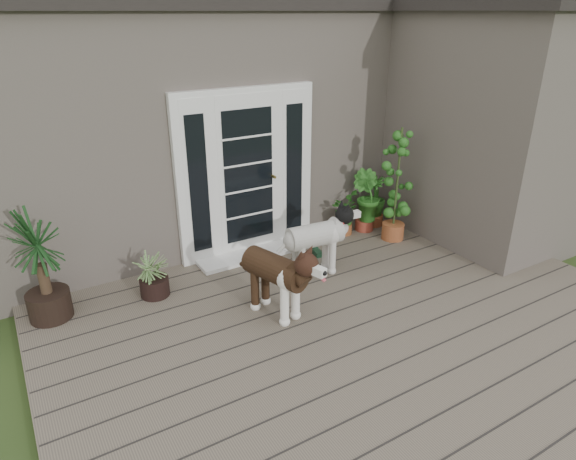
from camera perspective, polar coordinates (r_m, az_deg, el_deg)
deck at (r=5.36m, az=8.55°, el=-11.09°), size 6.20×4.60×0.12m
house_main at (r=8.25m, az=-10.09°, el=12.60°), size 7.40×4.00×3.10m
roof_main at (r=8.11m, az=-10.99°, el=24.10°), size 7.60×4.20×0.20m
house_wing at (r=7.46m, az=21.56°, el=10.16°), size 1.60×2.40×3.10m
roof_wing at (r=7.30m, az=23.64°, el=22.77°), size 1.80×2.60×0.20m
door_unit at (r=6.44m, az=-4.70°, el=6.48°), size 1.90×0.14×2.15m
door_step at (r=6.66m, az=-3.63°, el=-2.62°), size 1.60×0.40×0.05m
brindle_dog at (r=5.23m, az=-1.48°, el=-5.87°), size 0.67×1.03×0.79m
white_dog at (r=6.03m, az=3.08°, el=-1.81°), size 0.95×0.47×0.76m
spider_plant at (r=5.81m, az=-15.19°, el=-4.70°), size 0.58×0.58×0.58m
yucca at (r=5.65m, az=-26.37°, el=-3.84°), size 1.04×1.04×1.20m
herb_a at (r=7.22m, az=6.44°, el=1.58°), size 0.60×0.60×0.54m
herb_b at (r=7.37m, az=8.83°, el=2.48°), size 0.59×0.59×0.68m
herb_c at (r=7.59m, az=9.79°, el=2.80°), size 0.44×0.44×0.62m
sapling at (r=6.98m, az=12.37°, el=5.22°), size 0.57×0.57×1.65m
clog_left at (r=6.44m, az=1.81°, el=-3.35°), size 0.16×0.32×0.09m
clog_right at (r=6.66m, az=3.29°, el=-2.45°), size 0.18×0.30×0.08m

